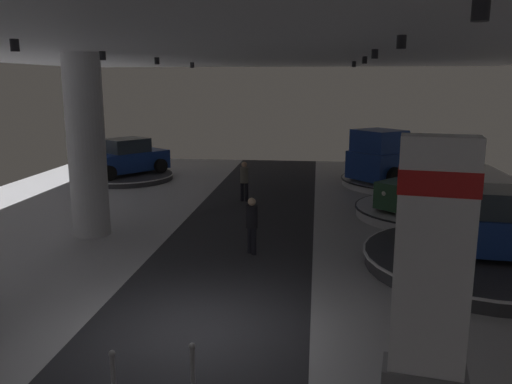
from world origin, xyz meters
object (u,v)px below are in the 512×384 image
display_platform_deep_right (403,181)px  display_car_deep_left (124,158)px  display_platform_deep_left (125,176)px  visitor_walking_far (252,222)px  column_left (86,146)px  brand_sign_pylon (432,264)px  display_platform_far_right (429,212)px  pickup_truck_deep_right (400,159)px  display_car_mid_right (488,225)px  visitor_walking_near (244,179)px  display_car_far_right (431,186)px  display_platform_mid_right (483,261)px

display_platform_deep_right → display_car_deep_left: bearing=-179.6°
display_platform_deep_left → visitor_walking_far: size_ratio=2.95×
display_car_deep_left → column_left: bearing=-75.7°
brand_sign_pylon → display_platform_far_right: size_ratio=0.76×
pickup_truck_deep_right → display_car_mid_right: bearing=-86.9°
display_car_mid_right → display_platform_deep_right: (-0.33, 10.89, -0.96)m
display_car_deep_left → visitor_walking_near: display_car_deep_left is taller
display_platform_deep_right → display_platform_deep_left: bearing=-179.5°
brand_sign_pylon → display_car_far_right: brand_sign_pylon is taller
display_car_far_right → display_car_mid_right: (0.31, -5.17, 0.03)m
display_platform_mid_right → visitor_walking_near: 9.87m
column_left → pickup_truck_deep_right: (10.65, 8.91, -1.49)m
visitor_walking_far → display_platform_deep_right: bearing=61.3°
brand_sign_pylon → display_car_deep_left: brand_sign_pylon is taller
pickup_truck_deep_right → visitor_walking_far: 11.59m
display_platform_mid_right → pickup_truck_deep_right: size_ratio=1.11×
display_platform_far_right → visitor_walking_far: (-5.69, -4.68, 0.71)m
pickup_truck_deep_right → display_platform_deep_left: bearing=179.7°
display_platform_far_right → display_platform_deep_left: bearing=156.9°
display_platform_deep_right → display_car_far_right: bearing=-89.8°
visitor_walking_far → brand_sign_pylon: bearing=-60.4°
display_platform_mid_right → pickup_truck_deep_right: (-0.54, 10.68, 1.05)m
pickup_truck_deep_right → column_left: bearing=-140.1°
display_platform_far_right → visitor_walking_far: size_ratio=3.24×
display_platform_far_right → display_car_mid_right: size_ratio=1.18×
brand_sign_pylon → display_platform_deep_right: size_ratio=0.69×
display_platform_far_right → pickup_truck_deep_right: bearing=92.5°
column_left → visitor_walking_near: size_ratio=3.46×
display_platform_mid_right → visitor_walking_far: visitor_walking_far is taller
display_car_deep_left → display_car_mid_right: display_car_mid_right is taller
display_platform_deep_left → display_car_far_right: (13.23, -5.60, 0.96)m
display_platform_far_right → display_platform_deep_right: 5.75m
pickup_truck_deep_right → visitor_walking_near: (-6.55, -3.86, -0.35)m
brand_sign_pylon → pickup_truck_deep_right: brand_sign_pylon is taller
display_platform_deep_right → pickup_truck_deep_right: bearing=-140.4°
visitor_walking_far → display_platform_deep_left: bearing=126.1°
display_platform_far_right → display_platform_deep_right: bearing=89.9°
brand_sign_pylon → display_platform_far_right: bearing=78.3°
display_platform_mid_right → display_car_mid_right: display_car_mid_right is taller
column_left → display_platform_deep_left: 9.64m
display_platform_deep_left → visitor_walking_near: 7.57m
display_platform_deep_left → pickup_truck_deep_right: pickup_truck_deep_right is taller
display_car_far_right → display_platform_deep_right: display_car_far_right is taller
display_platform_deep_left → display_car_mid_right: size_ratio=1.08×
display_platform_far_right → display_car_mid_right: (0.33, -5.14, 0.95)m
pickup_truck_deep_right → display_car_far_right: bearing=-87.3°
display_car_deep_left → visitor_walking_near: size_ratio=2.80×
display_car_far_right → visitor_walking_far: display_car_far_right is taller
display_car_deep_left → display_platform_deep_right: bearing=0.4°
display_car_deep_left → display_platform_mid_right: (13.49, -10.79, -0.83)m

